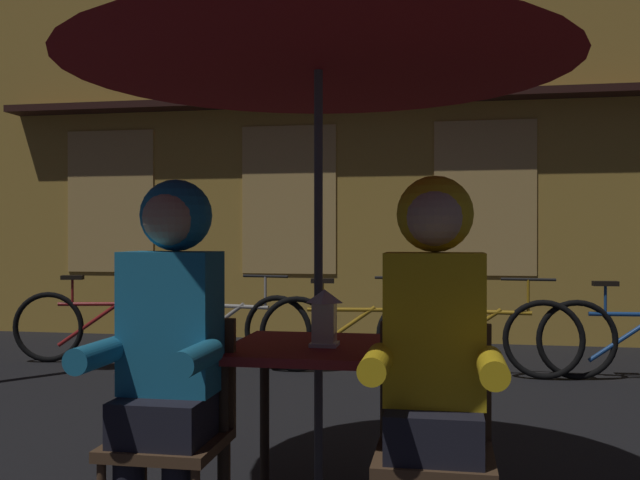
{
  "coord_description": "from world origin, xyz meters",
  "views": [
    {
      "loc": [
        0.52,
        -2.88,
        1.19
      ],
      "look_at": [
        0.0,
        0.04,
        1.17
      ],
      "focal_mm": 39.9,
      "sensor_mm": 36.0,
      "label": 1
    }
  ],
  "objects": [
    {
      "name": "person_left_hooded",
      "position": [
        -0.48,
        -0.43,
        0.85
      ],
      "size": [
        0.45,
        0.56,
        1.4
      ],
      "color": "black",
      "rests_on": "ground_plane"
    },
    {
      "name": "lantern",
      "position": [
        0.03,
        -0.04,
        0.86
      ],
      "size": [
        0.11,
        0.11,
        0.23
      ],
      "color": "white",
      "rests_on": "cafe_table"
    },
    {
      "name": "shopfront_building",
      "position": [
        -0.17,
        5.4,
        3.09
      ],
      "size": [
        10.0,
        0.93,
        6.2
      ],
      "color": "gold",
      "rests_on": "ground_plane"
    },
    {
      "name": "bicycle_third",
      "position": [
        -0.26,
        3.23,
        0.35
      ],
      "size": [
        1.67,
        0.24,
        0.84
      ],
      "color": "black",
      "rests_on": "ground_plane"
    },
    {
      "name": "person_right_hooded",
      "position": [
        0.48,
        -0.43,
        0.85
      ],
      "size": [
        0.45,
        0.56,
        1.4
      ],
      "color": "black",
      "rests_on": "ground_plane"
    },
    {
      "name": "patio_umbrella",
      "position": [
        0.0,
        0.0,
        2.06
      ],
      "size": [
        2.1,
        2.1,
        2.31
      ],
      "color": "#4C4C51",
      "rests_on": "ground_plane"
    },
    {
      "name": "chair_left",
      "position": [
        -0.48,
        -0.37,
        0.49
      ],
      "size": [
        0.4,
        0.4,
        0.87
      ],
      "color": "#513823",
      "rests_on": "ground_plane"
    },
    {
      "name": "bicycle_second",
      "position": [
        -1.46,
        3.35,
        0.35
      ],
      "size": [
        1.66,
        0.38,
        0.84
      ],
      "color": "black",
      "rests_on": "ground_plane"
    },
    {
      "name": "bicycle_fourth",
      "position": [
        0.8,
        3.24,
        0.35
      ],
      "size": [
        1.68,
        0.16,
        0.84
      ],
      "color": "black",
      "rests_on": "ground_plane"
    },
    {
      "name": "chair_right",
      "position": [
        0.48,
        -0.37,
        0.49
      ],
      "size": [
        0.4,
        0.4,
        0.87
      ],
      "color": "#513823",
      "rests_on": "ground_plane"
    },
    {
      "name": "bicycle_nearest",
      "position": [
        -2.66,
        3.32,
        0.35
      ],
      "size": [
        1.65,
        0.4,
        0.84
      ],
      "color": "black",
      "rests_on": "ground_plane"
    },
    {
      "name": "cafe_table",
      "position": [
        0.0,
        0.0,
        0.64
      ],
      "size": [
        0.72,
        0.72,
        0.74
      ],
      "color": "maroon",
      "rests_on": "ground_plane"
    }
  ]
}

